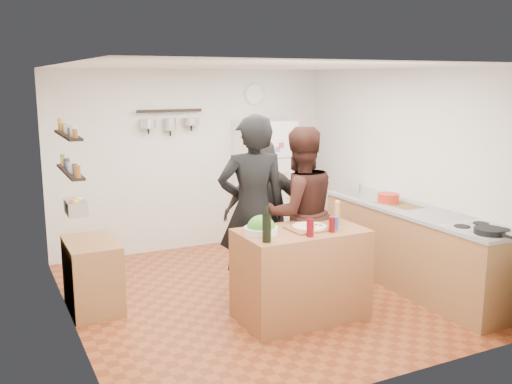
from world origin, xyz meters
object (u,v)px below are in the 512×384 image
prep_island (301,274)px  counter_run (413,249)px  person_center (299,213)px  salad_bowl (261,230)px  red_bowl (388,198)px  person_left (253,210)px  wine_bottle (267,229)px  person_back (267,214)px  skillet (489,231)px  wall_clock (254,94)px  salt_canister (334,223)px  fridge (264,183)px  pepper_mill (337,214)px  side_table (93,275)px

prep_island → counter_run: 1.62m
person_center → salad_bowl: bearing=39.2°
prep_island → red_bowl: size_ratio=4.89×
salad_bowl → person_left: 0.57m
wine_bottle → person_back: 1.38m
skillet → wall_clock: wall_clock is taller
person_left → wall_clock: (1.11, 2.22, 1.14)m
red_bowl → salad_bowl: bearing=-164.5°
counter_run → person_back: bearing=151.2°
wall_clock → red_bowl: bearing=-72.4°
person_left → salt_canister: bearing=143.3°
wall_clock → fridge: bearing=-90.0°
prep_island → fridge: fridge is taller
skillet → wine_bottle: bearing=160.0°
prep_island → pepper_mill: size_ratio=6.31×
counter_run → skillet: bearing=-95.1°
salad_bowl → wine_bottle: wine_bottle is taller
wall_clock → side_table: wall_clock is taller
person_center → person_back: (-0.15, 0.47, -0.09)m
salad_bowl → person_back: (0.55, 0.94, -0.10)m
prep_island → person_left: 0.84m
wine_bottle → salad_bowl: bearing=73.5°
person_center → person_left: bearing=-1.4°
pepper_mill → wall_clock: (0.41, 2.76, 1.14)m
prep_island → salt_canister: 0.61m
salad_bowl → counter_run: bearing=3.6°
side_table → wall_clock: bearing=31.6°
salad_bowl → pepper_mill: bearing=0.0°
wine_bottle → person_back: (0.63, 1.21, -0.19)m
pepper_mill → person_back: (-0.32, 0.94, -0.16)m
person_back → salt_canister: bearing=115.8°
fridge → wall_clock: (0.00, 0.33, 1.25)m
person_center → side_table: person_center is taller
red_bowl → wall_clock: size_ratio=0.85×
salad_bowl → person_center: 0.85m
person_back → side_table: person_back is taller
salad_bowl → person_center: size_ratio=0.18×
salad_bowl → pepper_mill: 0.87m
salt_canister → person_back: 1.13m
wine_bottle → red_bowl: bearing=21.7°
counter_run → red_bowl: red_bowl is taller
salad_bowl → wall_clock: wall_clock is taller
skillet → wall_clock: bearing=99.8°
person_center → prep_island: bearing=67.0°
salad_bowl → skillet: same height
person_center → red_bowl: person_center is taller
person_center → skillet: (1.23, -1.48, 0.01)m
salt_canister → wall_clock: bearing=79.2°
red_bowl → counter_run: bearing=-83.2°
side_table → fridge: bearing=26.3°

